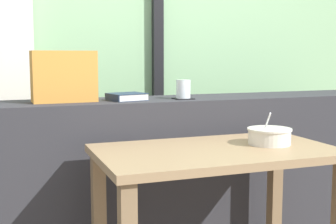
% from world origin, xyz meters
% --- Properties ---
extents(outdoor_backdrop, '(4.80, 0.08, 2.80)m').
position_xyz_m(outdoor_backdrop, '(0.00, 1.25, 1.40)').
color(outdoor_backdrop, '#8EBC89').
rests_on(outdoor_backdrop, ground).
extents(window_divider_post, '(0.07, 0.05, 2.60)m').
position_xyz_m(window_divider_post, '(0.22, 1.18, 1.30)').
color(window_divider_post, black).
rests_on(window_divider_post, ground).
extents(dark_console_ledge, '(2.80, 0.40, 0.86)m').
position_xyz_m(dark_console_ledge, '(0.00, 0.55, 0.43)').
color(dark_console_ledge, '#2D2D33').
rests_on(dark_console_ledge, ground).
extents(breakfast_table, '(1.05, 0.61, 0.69)m').
position_xyz_m(breakfast_table, '(0.07, -0.04, 0.57)').
color(breakfast_table, '#826849').
rests_on(breakfast_table, ground).
extents(coaster_square, '(0.10, 0.10, 0.00)m').
position_xyz_m(coaster_square, '(0.13, 0.48, 0.86)').
color(coaster_square, black).
rests_on(coaster_square, dark_console_ledge).
extents(juice_glass, '(0.08, 0.08, 0.10)m').
position_xyz_m(juice_glass, '(0.13, 0.48, 0.91)').
color(juice_glass, white).
rests_on(juice_glass, coaster_square).
extents(closed_book, '(0.21, 0.19, 0.04)m').
position_xyz_m(closed_book, '(-0.18, 0.52, 0.88)').
color(closed_book, '#1E2D47').
rests_on(closed_book, dark_console_ledge).
extents(throw_pillow, '(0.32, 0.15, 0.26)m').
position_xyz_m(throw_pillow, '(-0.50, 0.55, 0.99)').
color(throw_pillow, '#D18938').
rests_on(throw_pillow, dark_console_ledge).
extents(soup_bowl, '(0.20, 0.20, 0.15)m').
position_xyz_m(soup_bowl, '(0.34, -0.04, 0.73)').
color(soup_bowl, silver).
rests_on(soup_bowl, breakfast_table).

